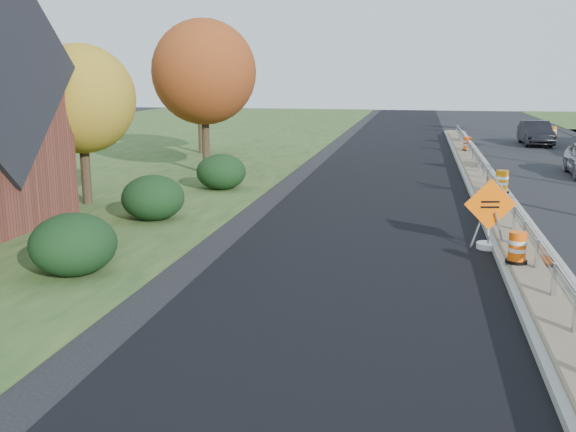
% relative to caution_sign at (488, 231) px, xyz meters
% --- Properties ---
extents(ground, '(140.00, 140.00, 0.00)m').
position_rel_caution_sign_xyz_m(ground, '(0.90, 1.59, -0.51)').
color(ground, black).
rests_on(ground, ground).
extents(grass_verge_near, '(30.00, 120.00, 0.03)m').
position_rel_caution_sign_xyz_m(grass_verge_near, '(-23.10, 11.59, -0.49)').
color(grass_verge_near, '#2A471E').
rests_on(grass_verge_near, ground).
extents(milled_overlay, '(7.20, 120.00, 0.01)m').
position_rel_caution_sign_xyz_m(milled_overlay, '(-3.50, 11.59, -0.50)').
color(milled_overlay, black).
rests_on(milled_overlay, ground).
extents(median, '(1.60, 55.00, 0.23)m').
position_rel_caution_sign_xyz_m(median, '(0.90, 9.59, -0.40)').
color(median, gray).
rests_on(median, ground).
extents(guardrail, '(0.10, 46.15, 0.72)m').
position_rel_caution_sign_xyz_m(guardrail, '(0.90, 10.59, 0.22)').
color(guardrail, silver).
rests_on(guardrail, median).
extents(hedge_south, '(2.09, 2.09, 1.52)m').
position_rel_caution_sign_xyz_m(hedge_south, '(-10.10, -4.41, 0.25)').
color(hedge_south, black).
rests_on(hedge_south, ground).
extents(hedge_mid, '(2.09, 2.09, 1.52)m').
position_rel_caution_sign_xyz_m(hedge_mid, '(-10.60, 1.59, 0.25)').
color(hedge_mid, black).
rests_on(hedge_mid, ground).
extents(hedge_north, '(2.09, 2.09, 1.52)m').
position_rel_caution_sign_xyz_m(hedge_north, '(-10.10, 7.59, 0.25)').
color(hedge_north, black).
rests_on(hedge_north, ground).
extents(tree_near_yellow, '(3.96, 3.96, 5.88)m').
position_rel_caution_sign_xyz_m(tree_near_yellow, '(-14.10, 3.59, 3.38)').
color(tree_near_yellow, '#473523').
rests_on(tree_near_yellow, ground).
extents(tree_near_red, '(4.95, 4.95, 7.35)m').
position_rel_caution_sign_xyz_m(tree_near_red, '(-12.10, 11.59, 4.36)').
color(tree_near_red, '#473523').
rests_on(tree_near_red, ground).
extents(tree_near_back, '(4.29, 4.29, 6.37)m').
position_rel_caution_sign_xyz_m(tree_near_back, '(-15.10, 19.59, 3.71)').
color(tree_near_back, '#473523').
rests_on(tree_near_back, ground).
extents(caution_sign, '(1.42, 0.60, 1.99)m').
position_rel_caution_sign_xyz_m(caution_sign, '(0.00, 0.00, 0.00)').
color(caution_sign, white).
rests_on(caution_sign, ground).
extents(barrel_median_near, '(0.53, 0.53, 0.78)m').
position_rel_caution_sign_xyz_m(barrel_median_near, '(0.47, -2.07, 0.10)').
color(barrel_median_near, black).
rests_on(barrel_median_near, median).
extents(barrel_median_mid, '(0.61, 0.61, 0.89)m').
position_rel_caution_sign_xyz_m(barrel_median_mid, '(1.25, 7.80, 0.15)').
color(barrel_median_mid, black).
rests_on(barrel_median_mid, median).
extents(barrel_median_far, '(0.56, 0.56, 0.82)m').
position_rel_caution_sign_xyz_m(barrel_median_far, '(0.92, 22.28, 0.12)').
color(barrel_median_far, black).
rests_on(barrel_median_far, median).
extents(barrel_shoulder_far, '(0.57, 0.57, 0.84)m').
position_rel_caution_sign_xyz_m(barrel_shoulder_far, '(8.15, 34.41, -0.10)').
color(barrel_shoulder_far, black).
rests_on(barrel_shoulder_far, ground).
extents(car_dark_mid, '(1.80, 5.00, 1.64)m').
position_rel_caution_sign_xyz_m(car_dark_mid, '(5.89, 28.67, 0.31)').
color(car_dark_mid, black).
rests_on(car_dark_mid, ground).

